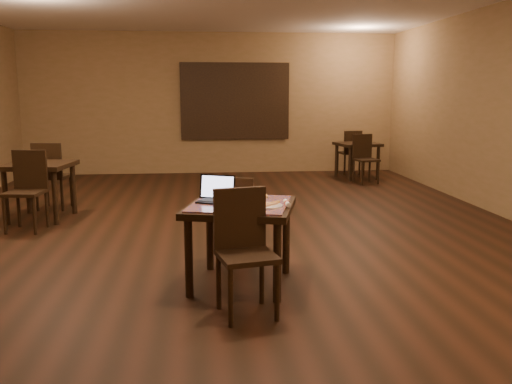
{
  "coord_description": "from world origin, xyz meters",
  "views": [
    {
      "loc": [
        -0.24,
        -6.85,
        1.74
      ],
      "look_at": [
        0.25,
        -2.04,
        0.85
      ],
      "focal_mm": 38.0,
      "sensor_mm": 36.0,
      "label": 1
    }
  ],
  "objects": [
    {
      "name": "other_table_b_chair_far",
      "position": [
        -2.48,
        1.4,
        0.57
      ],
      "size": [
        0.49,
        0.49,
        1.01
      ],
      "rotation": [
        0.0,
        0.0,
        3.01
      ],
      "color": "black",
      "rests_on": "ground"
    },
    {
      "name": "wall_back",
      "position": [
        0.0,
        5.0,
        1.5
      ],
      "size": [
        8.0,
        0.02,
        3.0
      ],
      "primitive_type": "cube",
      "color": "olive",
      "rests_on": "ground"
    },
    {
      "name": "tiled_table",
      "position": [
        0.1,
        -2.1,
        0.66
      ],
      "size": [
        1.12,
        1.12,
        0.76
      ],
      "rotation": [
        0.0,
        0.0,
        -0.25
      ],
      "color": "black",
      "rests_on": "ground"
    },
    {
      "name": "pizza_whole",
      "position": [
        0.22,
        -1.86,
        0.78
      ],
      "size": [
        0.31,
        0.31,
        0.02
      ],
      "color": "beige",
      "rests_on": "pizza_pan"
    },
    {
      "name": "other_table_b",
      "position": [
        -2.47,
        0.81,
        0.65
      ],
      "size": [
        0.94,
        0.94,
        0.78
      ],
      "rotation": [
        0.0,
        0.0,
        -0.13
      ],
      "color": "black",
      "rests_on": "ground"
    },
    {
      "name": "other_table_b_chair_near",
      "position": [
        -2.46,
        0.22,
        0.57
      ],
      "size": [
        0.49,
        0.49,
        1.01
      ],
      "rotation": [
        0.0,
        0.0,
        -0.13
      ],
      "color": "black",
      "rests_on": "ground"
    },
    {
      "name": "ground",
      "position": [
        0.0,
        0.0,
        0.0
      ],
      "size": [
        10.0,
        10.0,
        0.0
      ],
      "primitive_type": "plane",
      "color": "black",
      "rests_on": "ground"
    },
    {
      "name": "napkin_roll",
      "position": [
        0.5,
        -2.24,
        0.78
      ],
      "size": [
        0.04,
        0.18,
        0.04
      ],
      "rotation": [
        0.0,
        0.0,
        0.0
      ],
      "color": "white",
      "rests_on": "tiled_table"
    },
    {
      "name": "plate",
      "position": [
        0.32,
        -2.28,
        0.77
      ],
      "size": [
        0.27,
        0.27,
        0.01
      ],
      "primitive_type": "cylinder",
      "color": "white",
      "rests_on": "tiled_table"
    },
    {
      "name": "chair_main_near",
      "position": [
        0.08,
        -2.72,
        0.56
      ],
      "size": [
        0.51,
        0.51,
        0.99
      ],
      "rotation": [
        0.0,
        0.0,
        0.21
      ],
      "color": "black",
      "rests_on": "ground"
    },
    {
      "name": "mural",
      "position": [
        0.5,
        4.96,
        1.55
      ],
      "size": [
        2.34,
        0.05,
        1.64
      ],
      "color": "#286094",
      "rests_on": "wall_back"
    },
    {
      "name": "other_table_a_chair_far",
      "position": [
        2.94,
        4.46,
        0.53
      ],
      "size": [
        0.48,
        0.48,
        0.94
      ],
      "rotation": [
        0.0,
        0.0,
        3.34
      ],
      "color": "black",
      "rests_on": "ground"
    },
    {
      "name": "spatula",
      "position": [
        0.24,
        -1.88,
        0.79
      ],
      "size": [
        0.12,
        0.25,
        0.01
      ],
      "primitive_type": "cube",
      "rotation": [
        0.0,
        0.0,
        0.1
      ],
      "color": "silver",
      "rests_on": "pizza_whole"
    },
    {
      "name": "wall_front",
      "position": [
        0.0,
        -5.0,
        1.5
      ],
      "size": [
        8.0,
        0.02,
        3.0
      ],
      "primitive_type": "cube",
      "color": "olive",
      "rests_on": "ground"
    },
    {
      "name": "other_table_a_chair_near",
      "position": [
        2.91,
        3.36,
        0.53
      ],
      "size": [
        0.48,
        0.48,
        0.94
      ],
      "rotation": [
        0.0,
        0.0,
        0.2
      ],
      "color": "black",
      "rests_on": "ground"
    },
    {
      "name": "pizza_slice",
      "position": [
        0.32,
        -2.28,
        0.79
      ],
      "size": [
        0.28,
        0.28,
        0.02
      ],
      "primitive_type": null,
      "rotation": [
        0.0,
        0.0,
        0.74
      ],
      "color": "beige",
      "rests_on": "plate"
    },
    {
      "name": "chair_main_far",
      "position": [
        0.09,
        -1.48,
        0.51
      ],
      "size": [
        0.45,
        0.45,
        0.91
      ],
      "rotation": [
        0.0,
        0.0,
        2.97
      ],
      "color": "black",
      "rests_on": "ground"
    },
    {
      "name": "pizza_pan",
      "position": [
        0.22,
        -1.86,
        0.77
      ],
      "size": [
        0.33,
        0.33,
        0.01
      ],
      "primitive_type": "cylinder",
      "color": "silver",
      "rests_on": "tiled_table"
    },
    {
      "name": "other_table_a",
      "position": [
        2.93,
        3.91,
        0.61
      ],
      "size": [
        0.91,
        0.91,
        0.73
      ],
      "rotation": [
        0.0,
        0.0,
        0.2
      ],
      "color": "black",
      "rests_on": "ground"
    },
    {
      "name": "laptop",
      "position": [
        -0.1,
        -2.0,
        0.82
      ],
      "size": [
        0.41,
        0.39,
        0.23
      ],
      "rotation": [
        0.0,
        0.0,
        -0.41
      ],
      "color": "black",
      "rests_on": "tiled_table"
    }
  ]
}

